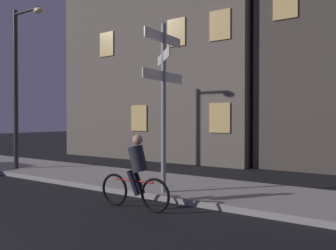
# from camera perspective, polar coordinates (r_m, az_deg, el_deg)

# --- Properties ---
(sidewalk_kerb) EXTENTS (40.00, 2.86, 0.14)m
(sidewalk_kerb) POSITION_cam_1_polar(r_m,az_deg,el_deg) (9.63, 0.54, -10.22)
(sidewalk_kerb) COLOR #9E9991
(sidewalk_kerb) RESTS_ON ground_plane
(signpost) EXTENTS (1.09, 1.68, 4.14)m
(signpost) POSITION_cam_1_polar(r_m,az_deg,el_deg) (8.29, -0.77, 5.98)
(signpost) COLOR gray
(signpost) RESTS_ON sidewalk_kerb
(street_lamp) EXTENTS (1.67, 0.28, 5.79)m
(street_lamp) POSITION_cam_1_polar(r_m,az_deg,el_deg) (13.46, -23.89, 7.91)
(street_lamp) COLOR #2D2D30
(street_lamp) RESTS_ON sidewalk_kerb
(cyclist) EXTENTS (1.82, 0.33, 1.61)m
(cyclist) POSITION_cam_1_polar(r_m,az_deg,el_deg) (7.33, -5.47, -8.36)
(cyclist) COLOR black
(cyclist) RESTS_ON ground_plane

